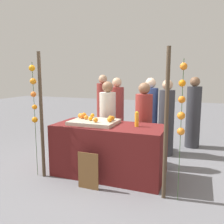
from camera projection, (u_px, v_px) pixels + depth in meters
The scene contains 26 objects.
ground_plane at pixel (109, 174), 4.15m from camera, with size 24.00×24.00×0.00m, color slate.
stall_counter at pixel (109, 150), 4.08m from camera, with size 1.87×0.84×0.88m, color #5B1919.
orange_tray at pixel (94, 122), 4.12m from camera, with size 0.78×0.61×0.06m, color #B2AD99.
orange_0 at pixel (96, 120), 3.93m from camera, with size 0.08×0.08×0.08m, color orange.
orange_1 at pixel (80, 116), 4.34m from camera, with size 0.09×0.09×0.09m, color orange.
orange_2 at pixel (82, 116), 4.26m from camera, with size 0.09×0.09×0.09m, color orange.
orange_3 at pixel (84, 115), 4.38m from camera, with size 0.09×0.09×0.09m, color orange.
orange_4 at pixel (91, 119), 4.08m from camera, with size 0.07×0.07×0.07m, color orange.
orange_5 at pixel (92, 115), 4.39m from camera, with size 0.07×0.07×0.07m, color orange.
orange_6 at pixel (113, 118), 4.13m from camera, with size 0.07×0.07×0.07m, color orange.
orange_7 at pixel (110, 119), 3.96m from camera, with size 0.09×0.09×0.09m, color orange.
orange_8 at pixel (86, 117), 4.19m from camera, with size 0.08×0.08×0.08m, color orange.
orange_9 at pixel (111, 118), 4.06m from camera, with size 0.09×0.09×0.09m, color orange.
juice_bottle at pixel (137, 119), 3.88m from camera, with size 0.06×0.06×0.25m.
chalkboard_sign at pixel (88, 171), 3.59m from camera, with size 0.33×0.03×0.58m.
vendor_left at pixel (108, 124), 4.74m from camera, with size 0.32×0.32×1.59m.
vendor_right at pixel (143, 128), 4.46m from camera, with size 0.32×0.32×1.58m.
crowd_person_0 at pixel (166, 121), 5.07m from camera, with size 0.32×0.32×1.62m.
crowd_person_1 at pixel (193, 115), 5.63m from camera, with size 0.34×0.34×1.67m.
crowd_person_2 at pixel (117, 115), 5.69m from camera, with size 0.33×0.33×1.65m.
crowd_person_3 at pixel (150, 118), 5.26m from camera, with size 0.33×0.33×1.65m.
crowd_person_4 at pixel (103, 108), 6.56m from camera, with size 0.34×0.34×1.72m.
canopy_post_left at pixel (41, 116), 3.92m from camera, with size 0.06×0.06×2.09m, color #473828.
canopy_post_right at pixel (166, 125), 3.21m from camera, with size 0.06×0.06×2.09m, color #473828.
garland_strand_left at pixel (34, 93), 3.90m from camera, with size 0.12×0.11×1.93m.
garland_strand_right at pixel (182, 103), 3.09m from camera, with size 0.11×0.11×1.93m.
Camera 1 is at (1.45, -3.66, 1.72)m, focal length 38.20 mm.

